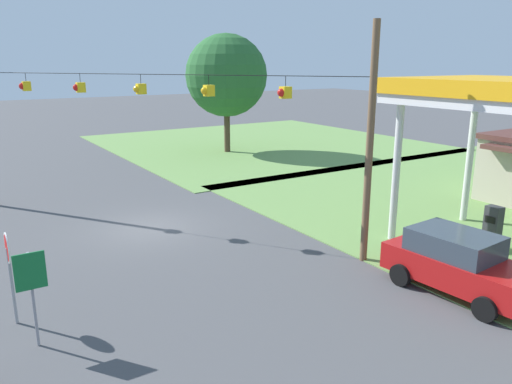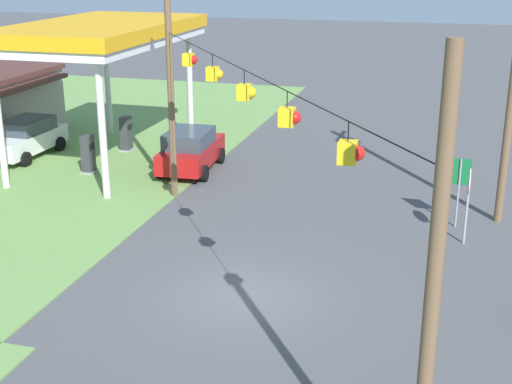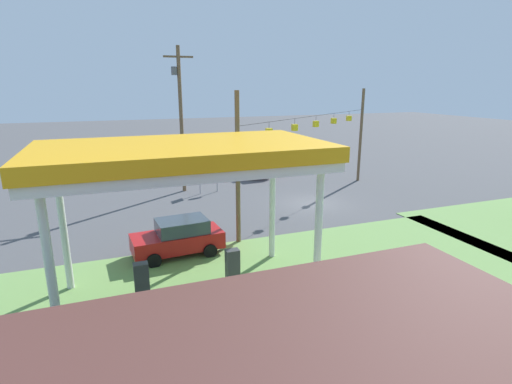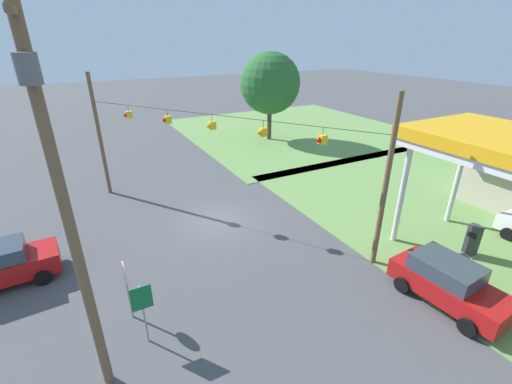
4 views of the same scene
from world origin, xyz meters
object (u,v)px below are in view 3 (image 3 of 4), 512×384
at_px(gas_station_canopy, 183,158).
at_px(utility_pole_main, 180,113).
at_px(fuel_pump_far, 142,284).
at_px(car_at_pumps_rear, 224,328).
at_px(route_sign, 199,172).
at_px(fuel_pump_near, 233,269).
at_px(car_on_crossroad, 253,166).
at_px(car_at_pumps_front, 179,237).
at_px(stop_sign_roadside, 217,169).

distance_m(gas_station_canopy, utility_pole_main, 16.69).
relative_size(fuel_pump_far, car_at_pumps_rear, 0.37).
bearing_deg(car_at_pumps_rear, gas_station_canopy, 95.24).
distance_m(gas_station_canopy, route_sign, 15.98).
distance_m(fuel_pump_far, car_at_pumps_rear, 4.53).
height_order(gas_station_canopy, car_at_pumps_rear, gas_station_canopy).
xyz_separation_m(fuel_pump_near, car_at_pumps_rear, (1.55, 4.02, 0.11)).
bearing_deg(fuel_pump_far, fuel_pump_near, 180.00).
distance_m(car_on_crossroad, route_sign, 7.75).
height_order(gas_station_canopy, fuel_pump_far, gas_station_canopy).
bearing_deg(fuel_pump_far, route_sign, -110.72).
bearing_deg(gas_station_canopy, route_sign, -104.43).
relative_size(gas_station_canopy, car_at_pumps_front, 2.33).
bearing_deg(gas_station_canopy, car_at_pumps_rear, 93.83).
distance_m(car_at_pumps_front, stop_sign_roadside, 12.37).
bearing_deg(route_sign, car_at_pumps_front, 72.10).
xyz_separation_m(car_at_pumps_rear, utility_pole_main, (-2.63, -20.45, 5.22)).
bearing_deg(route_sign, fuel_pump_far, 69.28).
bearing_deg(utility_pole_main, gas_station_canopy, 79.98).
distance_m(fuel_pump_near, car_at_pumps_front, 4.30).
height_order(fuel_pump_near, car_at_pumps_rear, car_at_pumps_rear).
height_order(fuel_pump_near, car_at_pumps_front, car_at_pumps_front).
bearing_deg(stop_sign_roadside, car_at_pumps_rear, -104.70).
xyz_separation_m(car_on_crossroad, stop_sign_roadside, (4.63, 4.43, 0.87)).
xyz_separation_m(car_at_pumps_front, stop_sign_roadside, (-5.02, -11.27, 0.88)).
relative_size(car_at_pumps_rear, stop_sign_roadside, 1.78).
distance_m(stop_sign_roadside, route_sign, 1.51).
xyz_separation_m(gas_station_canopy, car_at_pumps_front, (-0.32, -4.03, -4.62)).
height_order(car_at_pumps_front, route_sign, route_sign).
xyz_separation_m(gas_station_canopy, stop_sign_roadside, (-5.34, -15.30, -3.75)).
xyz_separation_m(fuel_pump_far, utility_pole_main, (-4.72, -16.43, 5.33)).
relative_size(car_at_pumps_front, car_on_crossroad, 1.06).
bearing_deg(fuel_pump_near, gas_station_canopy, 0.05).
distance_m(car_at_pumps_rear, stop_sign_roadside, 20.00).
distance_m(gas_station_canopy, car_at_pumps_front, 6.14).
bearing_deg(fuel_pump_far, car_on_crossroad, -120.85).
distance_m(route_sign, utility_pole_main, 4.73).
distance_m(fuel_pump_near, car_at_pumps_rear, 4.31).
height_order(car_at_pumps_front, car_on_crossroad, car_on_crossroad).
bearing_deg(car_on_crossroad, fuel_pump_near, -26.24).
distance_m(fuel_pump_far, utility_pole_main, 17.91).
bearing_deg(utility_pole_main, route_sign, 124.24).
distance_m(fuel_pump_near, route_sign, 15.18).
bearing_deg(utility_pole_main, fuel_pump_far, 73.98).
distance_m(fuel_pump_far, route_sign, 16.08).
distance_m(car_at_pumps_front, route_sign, 11.57).
distance_m(stop_sign_roadside, utility_pole_main, 5.07).
relative_size(car_at_pumps_front, utility_pole_main, 0.41).
xyz_separation_m(gas_station_canopy, car_at_pumps_rear, (-0.27, 4.02, -4.66)).
bearing_deg(car_on_crossroad, route_sign, -56.10).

